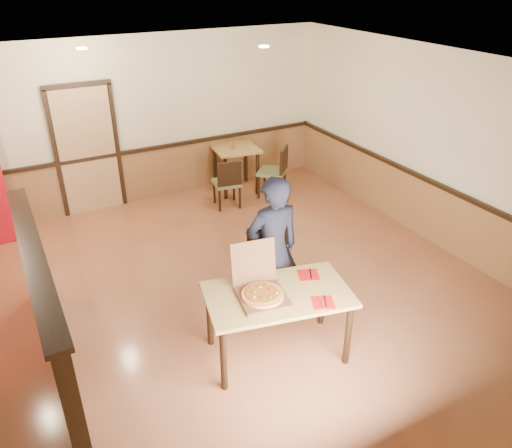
{
  "coord_description": "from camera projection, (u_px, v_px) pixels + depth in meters",
  "views": [
    {
      "loc": [
        -2.05,
        -4.68,
        3.82
      ],
      "look_at": [
        0.47,
        0.0,
        1.0
      ],
      "focal_mm": 35.0,
      "sensor_mm": 36.0,
      "label": 1
    }
  ],
  "objects": [
    {
      "name": "pizza_box",
      "position": [
        261.0,
        291.0,
        5.04
      ],
      "size": [
        0.56,
        0.63,
        0.5
      ],
      "rotation": [
        0.0,
        0.0,
        -0.16
      ],
      "color": "brown",
      "rests_on": "main_table"
    },
    {
      "name": "pizza",
      "position": [
        263.0,
        295.0,
        5.0
      ],
      "size": [
        0.47,
        0.47,
        0.03
      ],
      "primitive_type": "cylinder",
      "rotation": [
        0.0,
        0.0,
        0.1
      ],
      "color": "#E79454",
      "rests_on": "pizza_box"
    },
    {
      "name": "spot_b",
      "position": [
        82.0,
        48.0,
        6.59
      ],
      "size": [
        0.14,
        0.14,
        0.02
      ],
      "primitive_type": "cylinder",
      "color": "#FFD8B2",
      "rests_on": "ceiling"
    },
    {
      "name": "spot_c",
      "position": [
        264.0,
        46.0,
        6.73
      ],
      "size": [
        0.14,
        0.14,
        0.02
      ],
      "primitive_type": "cylinder",
      "color": "#FFD8B2",
      "rests_on": "ceiling"
    },
    {
      "name": "chair_rail_right",
      "position": [
        435.0,
        183.0,
        7.3
      ],
      "size": [
        0.06,
        7.0,
        0.06
      ],
      "primitive_type": "cube",
      "color": "black",
      "rests_on": "wall_right"
    },
    {
      "name": "back_door",
      "position": [
        87.0,
        151.0,
        8.15
      ],
      "size": [
        0.9,
        0.06,
        2.1
      ],
      "primitive_type": "cube",
      "color": "tan",
      "rests_on": "wall_back"
    },
    {
      "name": "diner_chair",
      "position": [
        269.0,
        268.0,
        5.95
      ],
      "size": [
        0.65,
        0.65,
        1.03
      ],
      "rotation": [
        0.0,
        0.0,
        -0.35
      ],
      "color": "olive",
      "rests_on": "floor"
    },
    {
      "name": "diner",
      "position": [
        272.0,
        250.0,
        5.66
      ],
      "size": [
        0.68,
        0.46,
        1.8
      ],
      "primitive_type": "imported",
      "rotation": [
        0.0,
        0.0,
        3.1
      ],
      "color": "black",
      "rests_on": "floor"
    },
    {
      "name": "booth_partition",
      "position": [
        47.0,
        311.0,
        4.95
      ],
      "size": [
        0.2,
        3.1,
        1.44
      ],
      "color": "black",
      "rests_on": "floor"
    },
    {
      "name": "side_chair_right",
      "position": [
        276.0,
        170.0,
        8.87
      ],
      "size": [
        0.65,
        0.65,
        0.93
      ],
      "rotation": [
        0.0,
        0.0,
        3.92
      ],
      "color": "olive",
      "rests_on": "floor"
    },
    {
      "name": "wall_back",
      "position": [
        132.0,
        123.0,
        8.35
      ],
      "size": [
        7.0,
        0.0,
        7.0
      ],
      "primitive_type": "plane",
      "rotation": [
        1.57,
        0.0,
        0.0
      ],
      "color": "beige",
      "rests_on": "floor"
    },
    {
      "name": "wainscot_right",
      "position": [
        431.0,
        212.0,
        7.53
      ],
      "size": [
        0.04,
        7.0,
        0.9
      ],
      "primitive_type": "cube",
      "color": "olive",
      "rests_on": "floor"
    },
    {
      "name": "wainscot_back",
      "position": [
        139.0,
        176.0,
        8.77
      ],
      "size": [
        7.0,
        0.04,
        0.9
      ],
      "primitive_type": "cube",
      "color": "olive",
      "rests_on": "floor"
    },
    {
      "name": "napkin_far",
      "position": [
        308.0,
        275.0,
        5.4
      ],
      "size": [
        0.28,
        0.28,
        0.01
      ],
      "rotation": [
        0.0,
        0.0,
        -0.38
      ],
      "color": "red",
      "rests_on": "main_table"
    },
    {
      "name": "napkin_near",
      "position": [
        323.0,
        303.0,
        4.96
      ],
      "size": [
        0.28,
        0.28,
        0.01
      ],
      "rotation": [
        0.0,
        0.0,
        -0.39
      ],
      "color": "red",
      "rests_on": "main_table"
    },
    {
      "name": "chair_rail_back",
      "position": [
        136.0,
        151.0,
        8.54
      ],
      "size": [
        7.0,
        0.06,
        0.06
      ],
      "primitive_type": "cube",
      "color": "black",
      "rests_on": "wall_back"
    },
    {
      "name": "side_table",
      "position": [
        236.0,
        157.0,
        9.06
      ],
      "size": [
        0.86,
        0.86,
        0.83
      ],
      "rotation": [
        0.0,
        0.0,
        -0.12
      ],
      "color": "#AC8948",
      "rests_on": "floor"
    },
    {
      "name": "condiment",
      "position": [
        232.0,
        145.0,
        8.89
      ],
      "size": [
        0.06,
        0.06,
        0.15
      ],
      "primitive_type": "cylinder",
      "color": "#97471B",
      "rests_on": "side_table"
    },
    {
      "name": "floor",
      "position": [
        223.0,
        302.0,
        6.29
      ],
      "size": [
        7.0,
        7.0,
        0.0
      ],
      "primitive_type": "plane",
      "color": "#B66B46",
      "rests_on": "ground"
    },
    {
      "name": "main_table",
      "position": [
        278.0,
        302.0,
        5.16
      ],
      "size": [
        1.63,
        1.14,
        0.8
      ],
      "rotation": [
        0.0,
        0.0,
        -0.21
      ],
      "color": "#AC8948",
      "rests_on": "floor"
    },
    {
      "name": "wall_right",
      "position": [
        443.0,
        152.0,
        7.09
      ],
      "size": [
        0.0,
        7.0,
        7.0
      ],
      "primitive_type": "plane",
      "rotation": [
        1.57,
        0.0,
        -1.57
      ],
      "color": "beige",
      "rests_on": "floor"
    },
    {
      "name": "ceiling",
      "position": [
        214.0,
        75.0,
        4.97
      ],
      "size": [
        7.0,
        7.0,
        0.0
      ],
      "primitive_type": "plane",
      "rotation": [
        3.14,
        0.0,
        0.0
      ],
      "color": "black",
      "rests_on": "wall_back"
    },
    {
      "name": "side_chair_left",
      "position": [
        228.0,
        182.0,
        8.47
      ],
      "size": [
        0.5,
        0.5,
        0.88
      ],
      "rotation": [
        0.0,
        0.0,
        2.98
      ],
      "color": "olive",
      "rests_on": "floor"
    }
  ]
}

